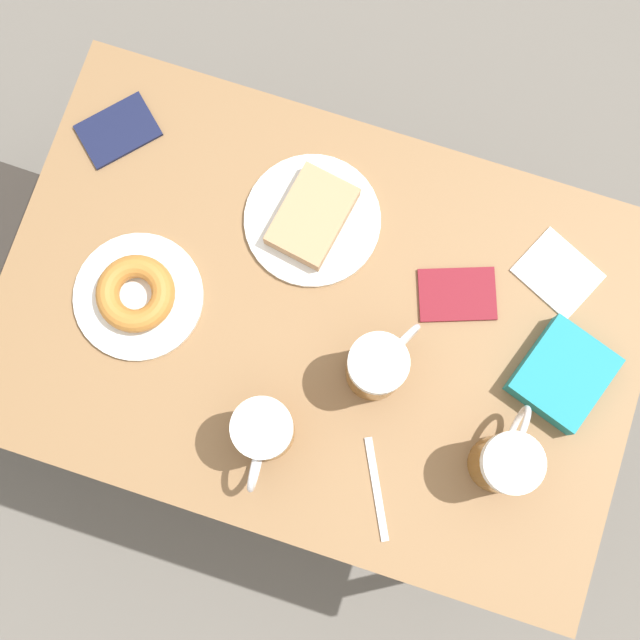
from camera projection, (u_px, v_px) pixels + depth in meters
name	position (u px, v px, depth m)	size (l,w,h in m)	color
ground_plane	(320.00, 374.00, 2.20)	(8.00, 8.00, 0.00)	#666059
table	(320.00, 329.00, 1.52)	(0.70, 1.05, 0.76)	olive
plate_with_cake	(312.00, 218.00, 1.46)	(0.23, 0.23, 0.04)	white
plate_with_donut	(137.00, 295.00, 1.44)	(0.21, 0.21, 0.05)	white
beer_mug_left	(264.00, 432.00, 1.35)	(0.14, 0.09, 0.14)	#8C5619
beer_mug_center	(506.00, 461.00, 1.34)	(0.14, 0.09, 0.14)	#8C5619
beer_mug_right	(377.00, 366.00, 1.37)	(0.13, 0.09, 0.14)	#8C5619
napkin_folded	(558.00, 273.00, 1.46)	(0.14, 0.15, 0.00)	white
fork	(377.00, 489.00, 1.40)	(0.15, 0.08, 0.00)	silver
passport_near_edge	(457.00, 294.00, 1.45)	(0.13, 0.15, 0.01)	maroon
passport_far_edge	(118.00, 131.00, 1.50)	(0.15, 0.15, 0.01)	#141938
blue_pouch	(563.00, 375.00, 1.41)	(0.18, 0.16, 0.05)	teal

